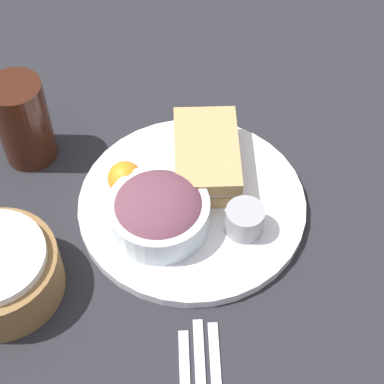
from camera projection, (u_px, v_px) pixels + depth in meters
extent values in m
plane|color=#232328|center=(192.00, 207.00, 0.89)|extent=(4.00, 4.00, 0.00)
cylinder|color=silver|center=(192.00, 204.00, 0.89)|extent=(0.31, 0.31, 0.02)
cube|color=tan|center=(206.00, 163.00, 0.91)|extent=(0.16, 0.11, 0.02)
cube|color=silver|center=(206.00, 156.00, 0.90)|extent=(0.15, 0.10, 0.01)
cube|color=tan|center=(207.00, 150.00, 0.89)|extent=(0.16, 0.11, 0.02)
cylinder|color=silver|center=(159.00, 214.00, 0.84)|extent=(0.13, 0.13, 0.04)
ellipsoid|color=brown|center=(158.00, 208.00, 0.83)|extent=(0.12, 0.12, 0.05)
cylinder|color=#99999E|center=(245.00, 220.00, 0.84)|extent=(0.05, 0.05, 0.04)
sphere|color=orange|center=(125.00, 179.00, 0.87)|extent=(0.05, 0.05, 0.05)
cylinder|color=#38190F|center=(23.00, 121.00, 0.90)|extent=(0.08, 0.08, 0.13)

